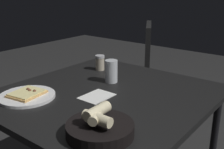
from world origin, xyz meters
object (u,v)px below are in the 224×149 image
object	(u,v)px
bread_basket	(100,127)
dining_table	(106,104)
pizza_plate	(27,95)
chair_near	(133,76)
beer_glass	(111,73)
pepper_shaker	(100,63)

from	to	relation	value
bread_basket	dining_table	bearing A→B (deg)	36.90
dining_table	bread_basket	size ratio (longest dim) A/B	4.11
pizza_plate	chair_near	size ratio (longest dim) A/B	0.29
bread_basket	chair_near	size ratio (longest dim) A/B	0.26
bread_basket	chair_near	bearing A→B (deg)	28.49
dining_table	pizza_plate	size ratio (longest dim) A/B	3.80
dining_table	pizza_plate	distance (m)	0.39
dining_table	chair_near	world-z (taller)	chair_near
beer_glass	pepper_shaker	xyz separation A→B (m)	(0.13, 0.20, -0.01)
bread_basket	chair_near	distance (m)	1.27
pizza_plate	beer_glass	bearing A→B (deg)	-22.76
bread_basket	pepper_shaker	size ratio (longest dim) A/B	2.62
bread_basket	chair_near	xyz separation A→B (m)	(1.10, 0.60, -0.22)
dining_table	bread_basket	xyz separation A→B (m)	(-0.33, -0.25, 0.09)
chair_near	dining_table	bearing A→B (deg)	-155.58
bread_basket	pepper_shaker	bearing A→B (deg)	40.71
beer_glass	chair_near	bearing A→B (deg)	23.46
pizza_plate	bread_basket	size ratio (longest dim) A/B	1.08
chair_near	bread_basket	bearing A→B (deg)	-151.51
beer_glass	dining_table	bearing A→B (deg)	-151.62
bread_basket	beer_glass	bearing A→B (deg)	34.45
bread_basket	beer_glass	world-z (taller)	beer_glass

